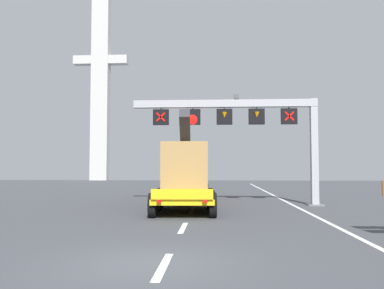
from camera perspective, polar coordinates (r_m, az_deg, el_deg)
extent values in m
plane|color=#424449|center=(9.93, -6.49, -16.44)|extent=(112.00, 112.00, 0.00)
cube|color=silver|center=(9.66, -4.09, -16.80)|extent=(0.20, 2.60, 0.01)
cube|color=silver|center=(15.31, -1.26, -11.69)|extent=(0.20, 2.60, 0.01)
cube|color=silver|center=(21.03, 0.00, -9.34)|extent=(0.20, 2.60, 0.01)
cube|color=silver|center=(26.78, 0.71, -7.99)|extent=(0.20, 2.60, 0.01)
cube|color=silver|center=(32.54, 1.17, -7.12)|extent=(0.20, 2.60, 0.01)
cube|color=silver|center=(38.31, 1.49, -6.51)|extent=(0.20, 2.60, 0.01)
cube|color=silver|center=(44.08, 1.73, -6.06)|extent=(0.20, 2.60, 0.01)
cube|color=silver|center=(49.85, 1.91, -5.72)|extent=(0.20, 2.60, 0.01)
cube|color=silver|center=(22.12, 15.38, -8.92)|extent=(0.20, 63.00, 0.01)
cube|color=#9EA0A5|center=(24.76, 16.89, -0.99)|extent=(0.40, 0.40, 6.29)
cube|color=slate|center=(24.85, 17.01, -8.16)|extent=(0.90, 0.90, 0.08)
cube|color=#9EA0A5|center=(24.34, 4.60, 5.77)|extent=(10.92, 0.44, 0.44)
cube|color=#4C4C51|center=(24.43, 6.31, 6.69)|extent=(0.28, 0.40, 0.28)
cube|color=black|center=(24.62, 13.55, 3.89)|extent=(0.94, 0.24, 0.94)
cube|color=#9EA0A5|center=(24.69, 13.54, 5.08)|extent=(0.08, 0.08, 0.16)
cube|color=red|center=(24.49, 13.61, 3.93)|extent=(0.58, 0.02, 0.58)
cube|color=red|center=(24.49, 13.61, 3.93)|extent=(0.58, 0.02, 0.58)
cube|color=black|center=(24.35, 9.11, 3.92)|extent=(0.94, 0.24, 0.94)
cube|color=#9EA0A5|center=(24.42, 9.10, 5.13)|extent=(0.08, 0.08, 0.16)
cone|color=orange|center=(24.24, 9.14, 4.18)|extent=(0.34, 0.34, 0.33)
cube|color=black|center=(24.23, 4.60, 3.92)|extent=(0.94, 0.24, 0.94)
cube|color=#9EA0A5|center=(24.30, 4.60, 5.14)|extent=(0.08, 0.08, 0.16)
cone|color=orange|center=(24.12, 4.61, 4.18)|extent=(0.34, 0.34, 0.33)
cube|color=black|center=(24.26, 0.08, 3.91)|extent=(0.94, 0.24, 0.94)
cube|color=#9EA0A5|center=(24.33, 0.08, 5.12)|extent=(0.08, 0.08, 0.16)
cone|color=red|center=(24.12, 0.06, 3.55)|extent=(0.60, 0.02, 0.60)
cube|color=black|center=(24.44, -4.41, 3.86)|extent=(0.94, 0.24, 0.94)
cube|color=#9EA0A5|center=(24.51, -4.41, 5.07)|extent=(0.08, 0.08, 0.16)
cube|color=red|center=(24.32, -4.45, 3.90)|extent=(0.58, 0.02, 0.58)
cube|color=red|center=(24.32, -4.45, 3.90)|extent=(0.58, 0.02, 0.58)
cube|color=yellow|center=(22.63, -0.95, -7.05)|extent=(3.28, 10.52, 0.24)
cube|color=yellow|center=(17.34, -1.42, -7.04)|extent=(2.66, 0.20, 0.44)
cylinder|color=black|center=(18.26, -5.62, -8.56)|extent=(0.37, 1.11, 1.10)
cylinder|color=black|center=(18.17, 2.97, -8.60)|extent=(0.37, 1.11, 1.10)
cylinder|color=black|center=(19.30, -5.28, -8.26)|extent=(0.37, 1.11, 1.10)
cylinder|color=black|center=(19.21, 2.84, -8.30)|extent=(0.37, 1.11, 1.10)
cylinder|color=black|center=(20.34, -4.98, -8.00)|extent=(0.37, 1.11, 1.10)
cylinder|color=black|center=(20.26, 2.72, -8.03)|extent=(0.37, 1.11, 1.10)
cylinder|color=black|center=(21.38, -4.70, -7.76)|extent=(0.37, 1.11, 1.10)
cylinder|color=black|center=(21.30, 2.62, -7.78)|extent=(0.37, 1.11, 1.10)
cylinder|color=black|center=(22.42, -4.45, -7.54)|extent=(0.37, 1.11, 1.10)
cylinder|color=black|center=(22.35, 2.52, -7.56)|extent=(0.37, 1.11, 1.10)
cube|color=red|center=(29.68, -0.58, -3.46)|extent=(2.72, 3.32, 3.10)
cube|color=black|center=(29.68, -0.58, -2.12)|extent=(2.75, 3.34, 0.60)
cylinder|color=black|center=(30.66, -2.97, -6.35)|extent=(0.39, 1.11, 1.10)
cylinder|color=black|center=(30.61, 1.88, -6.35)|extent=(0.39, 1.11, 1.10)
cylinder|color=black|center=(28.66, -3.22, -6.57)|extent=(0.39, 1.11, 1.10)
cylinder|color=black|center=(28.61, 1.97, -6.58)|extent=(0.39, 1.11, 1.10)
cube|color=#9E7A47|center=(22.98, -0.92, -3.32)|extent=(2.65, 5.83, 2.70)
cube|color=#2D2D33|center=(22.20, -0.97, 1.71)|extent=(0.70, 2.97, 2.29)
cube|color=red|center=(17.39, -4.69, -8.01)|extent=(0.20, 0.07, 0.12)
cube|color=red|center=(17.32, 1.85, -8.04)|extent=(0.20, 0.07, 0.12)
cube|color=#B7B7B2|center=(69.53, -12.78, 8.44)|extent=(2.80, 2.00, 32.19)
cube|color=#B7B7B2|center=(70.40, -12.74, 11.52)|extent=(9.00, 1.60, 1.40)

